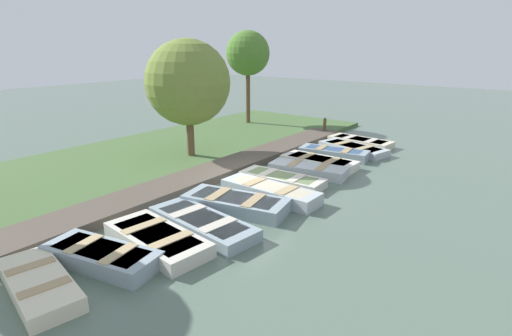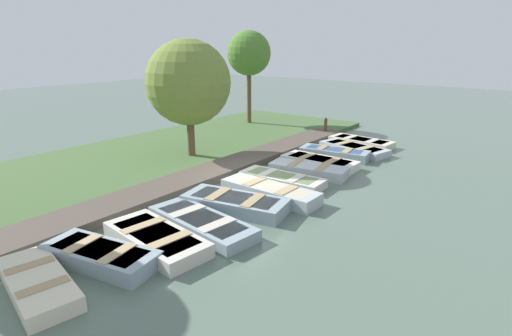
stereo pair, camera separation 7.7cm
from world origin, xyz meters
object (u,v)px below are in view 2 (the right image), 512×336
rowboat_9 (334,153)px  rowboat_6 (282,179)px  rowboat_7 (308,170)px  park_tree_left (188,83)px  rowboat_4 (235,203)px  rowboat_0 (38,283)px  rowboat_5 (270,191)px  rowboat_3 (202,223)px  rowboat_2 (156,239)px  park_tree_center (249,54)px  rowboat_10 (354,149)px  mooring_post_far (326,127)px  rowboat_11 (361,142)px  rowboat_1 (100,256)px  rowboat_8 (319,162)px

rowboat_9 → rowboat_6: bearing=-97.7°
rowboat_7 → park_tree_left: 6.00m
rowboat_4 → rowboat_9: size_ratio=1.08×
rowboat_0 → rowboat_7: 9.77m
rowboat_5 → rowboat_3: bearing=-91.8°
rowboat_3 → rowboat_0: bearing=-91.9°
park_tree_left → rowboat_6: bearing=-3.1°
rowboat_4 → park_tree_left: bearing=136.7°
rowboat_2 → rowboat_9: bearing=97.5°
rowboat_0 → park_tree_center: park_tree_center is taller
rowboat_10 → mooring_post_far: size_ratio=3.36×
rowboat_11 → rowboat_7: bearing=-81.6°
rowboat_1 → mooring_post_far: bearing=86.4°
rowboat_7 → rowboat_8: 1.22m
rowboat_11 → park_tree_left: park_tree_left is taller
park_tree_left → rowboat_1: bearing=-57.3°
rowboat_1 → park_tree_center: size_ratio=0.52×
rowboat_4 → rowboat_8: rowboat_4 is taller
rowboat_7 → mooring_post_far: bearing=103.4°
rowboat_0 → park_tree_center: (-7.27, 15.88, 4.02)m
rowboat_8 → rowboat_9: (-0.11, 1.50, 0.03)m
rowboat_8 → rowboat_2: bearing=-89.2°
rowboat_3 → park_tree_center: 14.80m
rowboat_6 → mooring_post_far: mooring_post_far is taller
rowboat_5 → rowboat_4: bearing=-98.6°
mooring_post_far → rowboat_7: bearing=-67.1°
rowboat_1 → park_tree_center: park_tree_center is taller
rowboat_1 → park_tree_center: (-7.34, 14.53, 4.00)m
rowboat_2 → rowboat_4: size_ratio=0.93×
rowboat_3 → park_tree_center: size_ratio=0.62×
rowboat_6 → rowboat_9: rowboat_9 is taller
rowboat_10 → rowboat_11: 1.44m
rowboat_6 → rowboat_7: 1.48m
rowboat_3 → rowboat_8: rowboat_8 is taller
rowboat_2 → rowboat_10: bearing=96.0°
rowboat_4 → rowboat_8: size_ratio=1.08×
rowboat_1 → rowboat_3: bearing=66.7°
rowboat_5 → rowboat_6: rowboat_5 is taller
rowboat_8 → park_tree_center: size_ratio=0.55×
rowboat_3 → mooring_post_far: (-2.77, 12.05, 0.33)m
rowboat_1 → rowboat_9: size_ratio=0.95×
rowboat_1 → rowboat_2: 1.34m
rowboat_10 → rowboat_8: bearing=-79.8°
rowboat_3 → rowboat_7: (-0.12, 5.77, 0.03)m
rowboat_2 → rowboat_8: 8.32m
rowboat_4 → rowboat_5: rowboat_4 is taller
rowboat_9 → rowboat_5: bearing=-93.3°
rowboat_2 → rowboat_7: (0.09, 7.12, 0.01)m
rowboat_6 → rowboat_11: 7.03m
rowboat_1 → rowboat_3: 2.70m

